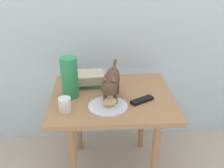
{
  "coord_description": "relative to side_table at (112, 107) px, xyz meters",
  "views": [
    {
      "loc": [
        -0.08,
        -1.46,
        1.4
      ],
      "look_at": [
        0.0,
        0.0,
        0.69
      ],
      "focal_mm": 42.03,
      "sensor_mm": 36.0,
      "label": 1
    }
  ],
  "objects": [
    {
      "name": "candle_jar",
      "position": [
        -0.28,
        -0.18,
        0.12
      ],
      "size": [
        0.07,
        0.07,
        0.08
      ],
      "color": "silver",
      "rests_on": "side_table"
    },
    {
      "name": "back_panel",
      "position": [
        0.0,
        0.45,
        0.57
      ],
      "size": [
        4.0,
        0.04,
        2.2
      ],
      "primitive_type": "cube",
      "color": "silver",
      "rests_on": "ground"
    },
    {
      "name": "book_stack",
      "position": [
        -0.14,
        0.16,
        0.13
      ],
      "size": [
        0.19,
        0.17,
        0.09
      ],
      "color": "#336B4C",
      "rests_on": "side_table"
    },
    {
      "name": "bread_roll",
      "position": [
        -0.02,
        -0.15,
        0.12
      ],
      "size": [
        0.09,
        0.08,
        0.05
      ],
      "primitive_type": "ellipsoid",
      "rotation": [
        0.0,
        0.0,
        0.22
      ],
      "color": "#E0BC7A",
      "rests_on": "plate"
    },
    {
      "name": "plate",
      "position": [
        -0.03,
        -0.15,
        0.09
      ],
      "size": [
        0.23,
        0.23,
        0.01
      ],
      "primitive_type": "cylinder",
      "color": "silver",
      "rests_on": "side_table"
    },
    {
      "name": "side_table",
      "position": [
        0.0,
        0.0,
        0.0
      ],
      "size": [
        0.77,
        0.66,
        0.61
      ],
      "color": "#9E724C",
      "rests_on": "ground"
    },
    {
      "name": "cat",
      "position": [
        -0.01,
        -0.06,
        0.22
      ],
      "size": [
        0.13,
        0.48,
        0.23
      ],
      "color": "#4C3828",
      "rests_on": "side_table"
    },
    {
      "name": "green_vase",
      "position": [
        -0.26,
        0.01,
        0.21
      ],
      "size": [
        0.1,
        0.1,
        0.26
      ],
      "primitive_type": "cylinder",
      "color": "#288C51",
      "rests_on": "side_table"
    },
    {
      "name": "tv_remote",
      "position": [
        0.18,
        -0.09,
        0.1
      ],
      "size": [
        0.15,
        0.11,
        0.02
      ],
      "primitive_type": "cube",
      "rotation": [
        0.0,
        0.0,
        0.53
      ],
      "color": "black",
      "rests_on": "side_table"
    }
  ]
}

